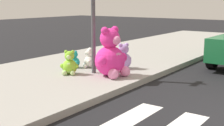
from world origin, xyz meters
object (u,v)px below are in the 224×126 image
Objects in this scene: plush_pink_large at (111,57)px; plush_white at (90,60)px; plush_lime at (70,65)px; sign_pole at (93,8)px; plush_teal at (74,61)px; plush_lavender at (123,58)px.

plush_white is at bearing 65.72° from plush_pink_large.
plush_lime is at bearing 114.90° from plush_pink_large.
plush_white is (0.46, 0.52, -1.47)m from sign_pole.
plush_lime is 1.11× the size of plush_white.
sign_pole is 1.74m from plush_teal.
sign_pole reaches higher than plush_pink_large.
plush_teal is at bearing 77.93° from sign_pole.
plush_lime is 0.97m from plush_white.
sign_pole is 6.44× the size of plush_teal.
sign_pole is at bearing -102.07° from plush_teal.
plush_pink_large is 2.52× the size of plush_teal.
plush_lime is at bearing -145.78° from plush_teal.
plush_lime is (-0.46, 0.99, -0.25)m from plush_pink_large.
plush_teal is at bearing 121.73° from plush_lavender.
plush_pink_large is at bearing -98.75° from plush_teal.
plush_teal is (0.19, 0.87, -1.50)m from sign_pole.
plush_white is at bearing 118.52° from plush_lavender.
sign_pole is 2.55× the size of plush_pink_large.
plush_lavender is at bearing -61.48° from plush_white.
sign_pole is at bearing -39.05° from plush_lime.
plush_lime is at bearing -172.90° from plush_white.
sign_pole reaches higher than plush_lavender.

